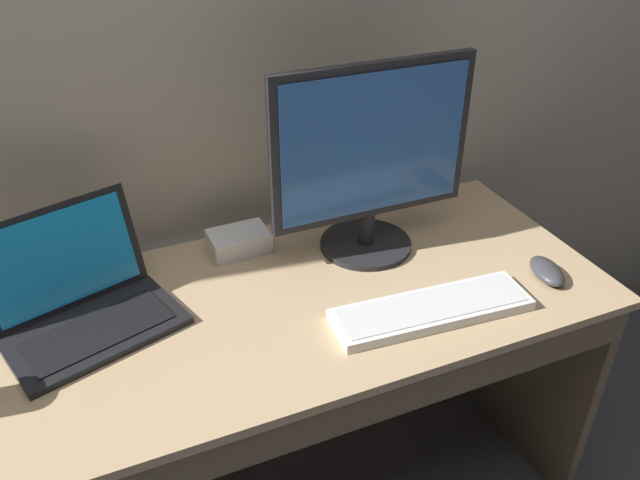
{
  "coord_description": "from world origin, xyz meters",
  "views": [
    {
      "loc": [
        -0.35,
        -1.11,
        1.65
      ],
      "look_at": [
        0.12,
        0.0,
        0.89
      ],
      "focal_mm": 35.8,
      "sensor_mm": 36.0,
      "label": 1
    }
  ],
  "objects_px": {
    "wired_keyboard": "(432,309)",
    "external_drive_box": "(240,241)",
    "laptop_black": "(85,307)",
    "external_monitor": "(371,161)",
    "computer_mouse": "(547,271)"
  },
  "relations": [
    {
      "from": "wired_keyboard",
      "to": "external_drive_box",
      "type": "xyz_separation_m",
      "value": [
        -0.31,
        0.42,
        0.01
      ]
    },
    {
      "from": "laptop_black",
      "to": "external_monitor",
      "type": "xyz_separation_m",
      "value": [
        0.7,
        0.03,
        0.2
      ]
    },
    {
      "from": "external_monitor",
      "to": "wired_keyboard",
      "type": "relative_size",
      "value": 1.1
    },
    {
      "from": "external_drive_box",
      "to": "external_monitor",
      "type": "bearing_deg",
      "value": -22.12
    },
    {
      "from": "computer_mouse",
      "to": "laptop_black",
      "type": "bearing_deg",
      "value": 179.66
    },
    {
      "from": "wired_keyboard",
      "to": "external_drive_box",
      "type": "distance_m",
      "value": 0.53
    },
    {
      "from": "external_monitor",
      "to": "wired_keyboard",
      "type": "distance_m",
      "value": 0.38
    },
    {
      "from": "computer_mouse",
      "to": "external_drive_box",
      "type": "bearing_deg",
      "value": 160.84
    },
    {
      "from": "external_drive_box",
      "to": "laptop_black",
      "type": "bearing_deg",
      "value": -158.11
    },
    {
      "from": "wired_keyboard",
      "to": "external_drive_box",
      "type": "bearing_deg",
      "value": 126.76
    },
    {
      "from": "laptop_black",
      "to": "external_drive_box",
      "type": "relative_size",
      "value": 2.79
    },
    {
      "from": "external_monitor",
      "to": "external_drive_box",
      "type": "bearing_deg",
      "value": 157.88
    },
    {
      "from": "laptop_black",
      "to": "wired_keyboard",
      "type": "distance_m",
      "value": 0.76
    },
    {
      "from": "laptop_black",
      "to": "external_drive_box",
      "type": "height_order",
      "value": "laptop_black"
    },
    {
      "from": "laptop_black",
      "to": "external_monitor",
      "type": "distance_m",
      "value": 0.73
    }
  ]
}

